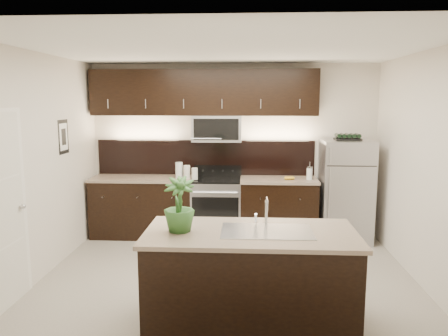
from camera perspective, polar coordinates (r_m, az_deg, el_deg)
name	(u,v)px	position (r m, az deg, el deg)	size (l,w,h in m)	color
ground	(227,280)	(5.40, 0.46, -14.44)	(4.50, 4.50, 0.00)	gray
room_walls	(218,140)	(4.95, -0.82, 3.73)	(4.52, 4.02, 2.71)	beige
counter_run	(204,207)	(6.89, -2.67, -5.14)	(3.51, 0.65, 0.94)	black
upper_fixtures	(206,100)	(6.82, -2.42, 8.89)	(3.49, 0.40, 1.66)	black
island	(250,279)	(4.24, 3.44, -14.30)	(1.96, 0.96, 0.94)	black
sink_faucet	(267,230)	(4.09, 5.63, -8.01)	(0.84, 0.50, 0.28)	silver
refrigerator	(345,191)	(6.89, 15.56, -2.89)	(0.74, 0.67, 1.54)	#B2B2B7
wine_rack	(348,137)	(6.77, 15.85, 3.88)	(0.38, 0.24, 0.09)	black
plant	(179,205)	(4.03, -5.88, -4.77)	(0.28, 0.28, 0.51)	#2B5723
canisters	(185,172)	(6.72, -5.12, -0.47)	(0.36, 0.20, 0.25)	silver
french_press	(310,173)	(6.75, 11.11, -0.65)	(0.09, 0.09, 0.27)	silver
bananas	(286,178)	(6.70, 8.11, -1.29)	(0.16, 0.13, 0.05)	gold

